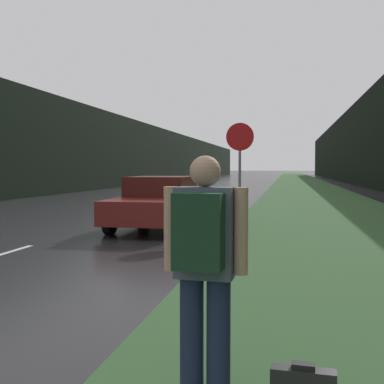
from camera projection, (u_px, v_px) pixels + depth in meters
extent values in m
cube|color=#33562D|center=(305.00, 188.00, 40.51)|extent=(6.00, 240.00, 0.02)
cube|color=silver|center=(118.00, 219.00, 15.86)|extent=(0.12, 3.00, 0.01)
cube|color=silver|center=(169.00, 204.00, 22.71)|extent=(0.12, 3.00, 0.01)
cube|color=black|center=(147.00, 155.00, 53.45)|extent=(2.00, 140.00, 6.31)
cube|color=black|center=(363.00, 144.00, 48.93)|extent=(2.00, 140.00, 8.20)
cylinder|color=slate|center=(240.00, 191.00, 12.88)|extent=(0.07, 0.07, 2.15)
cylinder|color=#B71414|center=(240.00, 137.00, 12.80)|extent=(0.74, 0.02, 0.74)
cylinder|color=#1E2847|center=(192.00, 338.00, 3.51)|extent=(0.17, 0.17, 0.90)
cylinder|color=#1E2847|center=(218.00, 340.00, 3.46)|extent=(0.17, 0.17, 0.90)
cube|color=#4C5666|center=(205.00, 232.00, 3.45)|extent=(0.43, 0.26, 0.65)
sphere|color=tan|center=(205.00, 171.00, 3.42)|extent=(0.22, 0.22, 0.22)
cylinder|color=tan|center=(171.00, 229.00, 3.51)|extent=(0.10, 0.10, 0.62)
cylinder|color=tan|center=(241.00, 231.00, 3.38)|extent=(0.10, 0.10, 0.62)
cube|color=#193823|center=(198.00, 232.00, 3.24)|extent=(0.34, 0.20, 0.52)
cube|color=black|center=(303.00, 366.00, 3.34)|extent=(0.17, 0.09, 0.04)
cube|color=maroon|center=(159.00, 207.00, 13.41)|extent=(1.91, 4.68, 0.60)
cube|color=#40120F|center=(161.00, 186.00, 13.61)|extent=(1.63, 2.11, 0.55)
cylinder|color=black|center=(180.00, 223.00, 11.82)|extent=(0.20, 0.67, 0.67)
cylinder|color=black|center=(110.00, 221.00, 12.18)|extent=(0.20, 0.67, 0.67)
cylinder|color=black|center=(201.00, 212.00, 14.66)|extent=(0.20, 0.67, 0.67)
cylinder|color=black|center=(143.00, 211.00, 15.02)|extent=(0.20, 0.67, 0.67)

